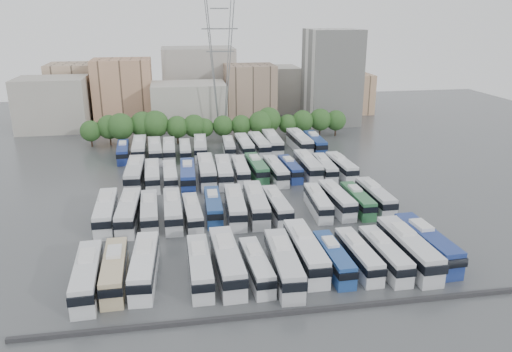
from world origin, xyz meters
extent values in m
plane|color=#424447|center=(0.00, 0.00, 0.00)|extent=(220.00, 220.00, 0.00)
cube|color=#2D2D30|center=(0.00, -33.00, 0.25)|extent=(56.00, 0.50, 0.50)
cylinder|color=black|center=(-29.91, 42.02, 1.03)|extent=(0.36, 0.36, 2.06)
sphere|color=#234C1E|center=(-29.91, 42.02, 3.83)|extent=(4.94, 4.94, 4.94)
cylinder|color=black|center=(-25.65, 42.75, 1.20)|extent=(0.36, 0.36, 2.40)
sphere|color=#234C1E|center=(-25.65, 42.75, 4.46)|extent=(5.76, 5.76, 5.76)
cylinder|color=black|center=(-22.84, 41.25, 1.30)|extent=(0.36, 0.36, 2.60)
sphere|color=#234C1E|center=(-22.84, 41.25, 4.84)|extent=(6.25, 6.25, 6.25)
cylinder|color=black|center=(-17.82, 42.83, 1.29)|extent=(0.36, 0.36, 2.57)
sphere|color=#234C1E|center=(-17.82, 42.83, 4.78)|extent=(6.18, 6.18, 6.18)
cylinder|color=black|center=(-14.80, 41.82, 1.34)|extent=(0.36, 0.36, 2.69)
sphere|color=#234C1E|center=(-14.80, 41.82, 4.99)|extent=(6.45, 6.45, 6.45)
cylinder|color=black|center=(-9.69, 41.32, 1.12)|extent=(0.36, 0.36, 2.24)
sphere|color=#234C1E|center=(-9.69, 41.32, 4.16)|extent=(5.37, 5.37, 5.37)
cylinder|color=black|center=(-5.61, 41.60, 1.14)|extent=(0.36, 0.36, 2.29)
sphere|color=#234C1E|center=(-5.61, 41.60, 4.25)|extent=(5.49, 5.49, 5.49)
cylinder|color=black|center=(-3.05, 42.19, 0.96)|extent=(0.36, 0.36, 1.91)
sphere|color=#234C1E|center=(-3.05, 42.19, 3.56)|extent=(4.59, 4.59, 4.59)
cylinder|color=black|center=(1.47, 41.90, 1.05)|extent=(0.36, 0.36, 2.11)
sphere|color=#234C1E|center=(1.47, 41.90, 3.92)|extent=(5.06, 5.06, 5.06)
cylinder|color=black|center=(5.98, 41.74, 1.06)|extent=(0.36, 0.36, 2.11)
sphere|color=#234C1E|center=(5.98, 41.74, 3.92)|extent=(5.07, 5.07, 5.07)
cylinder|color=black|center=(10.65, 41.17, 1.20)|extent=(0.36, 0.36, 2.41)
sphere|color=#234C1E|center=(10.65, 41.17, 4.47)|extent=(5.78, 5.78, 5.78)
cylinder|color=black|center=(13.08, 42.82, 1.30)|extent=(0.36, 0.36, 2.59)
sphere|color=#234C1E|center=(13.08, 42.82, 4.81)|extent=(6.22, 6.22, 6.22)
cylinder|color=black|center=(17.93, 42.52, 0.99)|extent=(0.36, 0.36, 1.98)
sphere|color=#234C1E|center=(17.93, 42.52, 3.67)|extent=(4.74, 4.74, 4.74)
cylinder|color=black|center=(21.85, 42.59, 1.14)|extent=(0.36, 0.36, 2.28)
sphere|color=#234C1E|center=(21.85, 42.59, 4.23)|extent=(5.46, 5.46, 5.46)
cylinder|color=black|center=(26.51, 42.84, 1.17)|extent=(0.36, 0.36, 2.34)
sphere|color=#234C1E|center=(26.51, 42.84, 4.35)|extent=(5.63, 5.63, 5.63)
cylinder|color=black|center=(30.65, 42.75, 1.09)|extent=(0.36, 0.36, 2.17)
sphere|color=#234C1E|center=(30.65, 42.75, 4.03)|extent=(5.21, 5.21, 5.21)
cube|color=#9E998E|center=(-42.00, 62.00, 7.00)|extent=(18.00, 14.00, 14.00)
cube|color=tan|center=(-24.00, 68.00, 9.00)|extent=(16.00, 12.00, 18.00)
cube|color=#ADA89E|center=(-6.00, 60.00, 6.00)|extent=(20.00, 14.00, 12.00)
cube|color=gray|center=(12.00, 66.00, 8.00)|extent=(14.00, 12.00, 16.00)
cube|color=gray|center=(-2.00, 80.00, 10.00)|extent=(22.00, 16.00, 20.00)
cube|color=tan|center=(-38.00, 78.00, 8.00)|extent=(16.00, 14.00, 16.00)
cube|color=#A39E93|center=(20.00, 78.00, 7.00)|extent=(18.00, 14.00, 14.00)
cube|color=tan|center=(44.00, 72.00, 6.00)|extent=(14.00, 12.00, 12.00)
cube|color=gray|center=(-14.00, 74.00, 5.00)|extent=(12.00, 10.00, 10.00)
cube|color=silver|center=(34.00, 58.00, 13.00)|extent=(14.00, 14.00, 26.00)
cylinder|color=slate|center=(0.00, 48.00, 17.00)|extent=(2.90, 2.91, 33.83)
cylinder|color=slate|center=(0.00, 52.00, 17.00)|extent=(2.90, 2.91, 33.83)
cylinder|color=slate|center=(4.00, 48.00, 17.00)|extent=(2.90, 2.91, 33.83)
cylinder|color=slate|center=(4.00, 52.00, 17.00)|extent=(2.90, 2.91, 33.83)
cube|color=slate|center=(2.00, 50.00, 31.28)|extent=(4.50, 0.30, 0.30)
cube|color=slate|center=(2.00, 50.00, 26.52)|extent=(9.00, 0.30, 0.30)
cube|color=slate|center=(2.00, 50.00, 21.08)|extent=(7.00, 0.30, 0.30)
cube|color=silver|center=(-21.35, -24.33, 1.74)|extent=(3.18, 12.42, 3.49)
cube|color=black|center=(-21.35, -24.48, 2.41)|extent=(3.32, 12.61, 1.03)
cube|color=silver|center=(-21.43, -22.79, 3.71)|extent=(1.89, 3.36, 0.45)
cube|color=tan|center=(-18.39, -23.39, 1.67)|extent=(2.79, 11.83, 3.34)
cube|color=black|center=(-18.38, -23.53, 2.31)|extent=(2.91, 12.01, 0.98)
cube|color=silver|center=(-18.42, -21.92, 3.55)|extent=(1.74, 3.18, 0.43)
cube|color=white|center=(-14.94, -23.03, 1.76)|extent=(3.22, 12.51, 3.51)
cube|color=black|center=(-14.95, -23.19, 2.43)|extent=(3.36, 12.70, 1.03)
cube|color=silver|center=(-14.86, -21.48, 3.74)|extent=(1.91, 3.39, 0.45)
cube|color=silver|center=(-8.38, -24.09, 1.65)|extent=(2.55, 11.69, 3.31)
cube|color=black|center=(-8.37, -24.24, 2.29)|extent=(2.67, 11.86, 0.97)
cube|color=silver|center=(-8.38, -22.63, 3.52)|extent=(1.67, 3.12, 0.43)
cube|color=silver|center=(-5.05, -23.68, 1.84)|extent=(3.23, 13.11, 3.69)
cube|color=black|center=(-5.05, -23.84, 2.55)|extent=(3.37, 13.31, 1.09)
cube|color=silver|center=(-5.11, -22.05, 3.93)|extent=(1.97, 3.54, 0.48)
cube|color=silver|center=(-1.61, -24.86, 1.51)|extent=(2.81, 10.78, 3.02)
cube|color=black|center=(-1.60, -25.00, 2.09)|extent=(2.92, 10.94, 0.89)
cube|color=silver|center=(-1.68, -23.53, 3.22)|extent=(1.65, 2.92, 0.39)
cube|color=silver|center=(1.64, -25.31, 1.81)|extent=(3.12, 12.85, 3.62)
cube|color=black|center=(1.63, -25.47, 2.50)|extent=(3.25, 13.04, 1.06)
cube|color=silver|center=(1.69, -23.72, 3.85)|extent=(1.92, 3.46, 0.47)
cube|color=silver|center=(5.06, -22.73, 1.83)|extent=(2.77, 12.89, 3.65)
cube|color=black|center=(5.06, -22.89, 2.52)|extent=(2.90, 13.09, 1.07)
cube|color=silver|center=(5.06, -21.12, 3.89)|extent=(1.83, 3.44, 0.47)
cube|color=navy|center=(8.21, -24.46, 1.51)|extent=(2.41, 10.72, 3.03)
cube|color=black|center=(8.21, -24.59, 2.09)|extent=(2.52, 10.88, 0.89)
cube|color=silver|center=(8.19, -23.12, 3.23)|extent=(1.55, 2.87, 0.39)
cube|color=silver|center=(11.52, -24.33, 1.55)|extent=(2.66, 11.02, 3.10)
cube|color=black|center=(11.53, -24.47, 2.14)|extent=(2.78, 11.19, 0.91)
cube|color=silver|center=(11.48, -22.96, 3.30)|extent=(1.64, 2.97, 0.40)
cube|color=silver|center=(14.83, -24.79, 1.61)|extent=(2.73, 11.44, 3.22)
cube|color=black|center=(14.83, -24.93, 2.23)|extent=(2.84, 11.62, 0.95)
cube|color=silver|center=(14.79, -23.36, 3.43)|extent=(1.69, 3.08, 0.42)
cube|color=silver|center=(18.21, -24.35, 1.88)|extent=(3.09, 13.36, 3.77)
cube|color=black|center=(18.21, -24.52, 2.61)|extent=(3.22, 13.56, 1.11)
cube|color=silver|center=(18.18, -22.69, 4.01)|extent=(1.95, 3.58, 0.49)
cube|color=navy|center=(21.30, -23.28, 1.84)|extent=(3.39, 13.12, 3.68)
cube|color=black|center=(21.30, -23.44, 2.55)|extent=(3.53, 13.32, 1.08)
cube|color=silver|center=(21.22, -21.66, 3.92)|extent=(2.01, 3.55, 0.48)
cube|color=silver|center=(-21.38, -4.96, 1.78)|extent=(2.97, 12.63, 3.56)
cube|color=black|center=(-21.38, -5.12, 2.46)|extent=(3.10, 12.82, 1.05)
cube|color=silver|center=(-21.42, -3.39, 3.79)|extent=(1.86, 3.39, 0.46)
cube|color=silver|center=(-18.00, -5.53, 1.78)|extent=(3.16, 12.68, 3.57)
cube|color=black|center=(-18.01, -5.68, 2.47)|extent=(3.29, 12.88, 1.05)
cube|color=silver|center=(-17.94, -3.95, 3.80)|extent=(1.91, 3.42, 0.46)
cube|color=silver|center=(-14.91, -5.64, 1.64)|extent=(2.85, 11.66, 3.28)
cube|color=black|center=(-14.90, -5.79, 2.27)|extent=(2.98, 11.84, 0.97)
cube|color=silver|center=(-14.96, -4.20, 3.49)|extent=(1.74, 3.14, 0.42)
cube|color=silver|center=(-11.39, -5.78, 1.69)|extent=(2.77, 11.98, 3.38)
cube|color=black|center=(-11.38, -5.93, 2.34)|extent=(2.89, 12.16, 0.99)
cube|color=silver|center=(-11.42, -4.29, 3.60)|extent=(1.75, 3.21, 0.44)
cube|color=silver|center=(-8.43, -6.94, 1.51)|extent=(2.77, 10.76, 3.02)
cube|color=black|center=(-8.43, -7.08, 2.09)|extent=(2.89, 10.93, 0.89)
cube|color=silver|center=(-8.50, -5.61, 3.22)|extent=(1.65, 2.91, 0.39)
cube|color=navy|center=(-5.08, -4.80, 1.56)|extent=(2.64, 11.09, 3.12)
cube|color=black|center=(-5.08, -4.94, 2.16)|extent=(2.76, 11.26, 0.92)
cube|color=silver|center=(-5.04, -3.42, 3.33)|extent=(1.64, 2.98, 0.40)
cube|color=silver|center=(-1.73, -5.86, 1.73)|extent=(3.16, 12.32, 3.46)
cube|color=black|center=(-1.74, -6.02, 2.39)|extent=(3.29, 12.51, 1.02)
cube|color=silver|center=(-1.66, -4.34, 3.68)|extent=(1.88, 3.33, 0.45)
cube|color=silver|center=(1.65, -5.57, 1.81)|extent=(3.18, 12.84, 3.61)
cube|color=black|center=(1.65, -5.73, 2.50)|extent=(3.31, 13.04, 1.06)
cube|color=silver|center=(1.71, -3.97, 3.85)|extent=(1.93, 3.47, 0.47)
cube|color=silver|center=(4.78, -6.37, 1.60)|extent=(2.84, 11.38, 3.20)
cube|color=black|center=(4.79, -6.51, 2.21)|extent=(2.96, 11.56, 0.94)
cube|color=silver|center=(4.73, -4.96, 3.41)|extent=(1.72, 3.07, 0.41)
cube|color=silver|center=(11.67, -5.93, 1.55)|extent=(2.90, 11.06, 3.10)
cube|color=black|center=(11.66, -6.06, 2.14)|extent=(3.01, 11.23, 0.91)
cube|color=silver|center=(11.74, -4.56, 3.30)|extent=(1.70, 3.00, 0.40)
cube|color=white|center=(14.97, -5.36, 1.63)|extent=(2.98, 11.61, 3.26)
cube|color=black|center=(14.98, -5.50, 2.25)|extent=(3.10, 11.79, 0.96)
cube|color=silver|center=(14.90, -3.92, 3.47)|extent=(1.77, 3.14, 0.42)
cube|color=#2D6A3D|center=(18.31, -6.03, 1.52)|extent=(2.34, 10.75, 3.04)
cube|color=black|center=(18.31, -6.17, 2.10)|extent=(2.45, 10.91, 0.89)
cube|color=silver|center=(18.30, -4.69, 3.24)|extent=(1.54, 2.87, 0.39)
cube|color=silver|center=(21.56, -5.40, 1.65)|extent=(2.61, 11.68, 3.30)
cube|color=black|center=(21.56, -5.54, 2.28)|extent=(2.72, 11.86, 0.97)
cube|color=silver|center=(21.55, -3.94, 3.52)|extent=(1.69, 3.13, 0.43)
cube|color=silver|center=(-18.12, 12.92, 1.89)|extent=(3.11, 13.43, 3.79)
cube|color=black|center=(-18.13, 12.75, 2.62)|extent=(3.25, 13.63, 1.11)
cube|color=silver|center=(-18.09, 14.59, 4.03)|extent=(1.97, 3.60, 0.49)
cube|color=silver|center=(-14.90, 12.15, 1.68)|extent=(2.89, 11.91, 3.35)
cube|color=black|center=(-14.90, 12.00, 2.32)|extent=(3.01, 12.09, 0.99)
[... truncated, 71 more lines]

